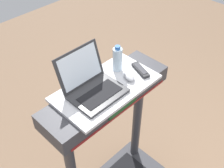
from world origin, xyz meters
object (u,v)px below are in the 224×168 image
(computer_mouse, at_px, (129,76))
(tv_remote, at_px, (141,70))
(laptop, at_px, (92,85))
(water_bottle, at_px, (117,59))

(computer_mouse, bearing_deg, tv_remote, 22.34)
(laptop, bearing_deg, computer_mouse, -19.44)
(water_bottle, relative_size, tv_remote, 1.09)
(laptop, xyz_separation_m, computer_mouse, (0.24, -0.08, -0.03))
(laptop, bearing_deg, tv_remote, -15.03)
(computer_mouse, xyz_separation_m, water_bottle, (0.01, 0.12, 0.07))
(water_bottle, distance_m, tv_remote, 0.17)
(laptop, relative_size, tv_remote, 1.90)
(laptop, relative_size, water_bottle, 1.75)
(computer_mouse, height_order, tv_remote, computer_mouse)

